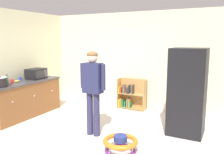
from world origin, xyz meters
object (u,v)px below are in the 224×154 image
(red_cup, at_px, (12,81))
(green_cup, at_px, (0,83))
(baby_walker, at_px, (120,145))
(blue_cup, at_px, (20,79))
(crock_pot, at_px, (0,82))
(microwave, at_px, (36,74))
(green_glass_bottle, at_px, (7,81))
(banana_bunch, at_px, (17,81))
(white_cup, at_px, (41,75))
(kitchen_counter, at_px, (25,99))
(bookshelf, at_px, (130,96))
(refrigerator, at_px, (187,92))
(standing_person, at_px, (93,85))

(red_cup, relative_size, green_cup, 1.00)
(baby_walker, xyz_separation_m, blue_cup, (-3.21, 0.74, 0.79))
(crock_pot, distance_m, red_cup, 0.47)
(microwave, height_order, green_glass_bottle, microwave)
(banana_bunch, xyz_separation_m, white_cup, (-0.05, 0.87, 0.02))
(banana_bunch, height_order, white_cup, white_cup)
(blue_cup, relative_size, white_cup, 1.00)
(kitchen_counter, bearing_deg, white_cup, 99.50)
(baby_walker, bearing_deg, green_glass_bottle, 176.15)
(bookshelf, height_order, crock_pot, crock_pot)
(crock_pot, bearing_deg, banana_bunch, 105.14)
(refrigerator, relative_size, baby_walker, 2.95)
(refrigerator, xyz_separation_m, standing_person, (-1.67, -0.97, 0.16))
(bookshelf, bearing_deg, green_glass_bottle, -132.08)
(green_cup, bearing_deg, white_cup, 90.00)
(green_glass_bottle, xyz_separation_m, green_cup, (-0.14, -0.09, -0.05))
(bookshelf, height_order, baby_walker, bookshelf)
(red_cup, bearing_deg, blue_cup, 107.62)
(blue_cup, bearing_deg, white_cup, 85.15)
(red_cup, relative_size, blue_cup, 1.00)
(standing_person, bearing_deg, microwave, 162.95)
(refrigerator, height_order, baby_walker, refrigerator)
(kitchen_counter, xyz_separation_m, red_cup, (-0.07, -0.31, 0.50))
(standing_person, distance_m, crock_pot, 2.16)
(baby_walker, distance_m, white_cup, 3.55)
(red_cup, xyz_separation_m, white_cup, (-0.05, 1.03, 0.00))
(kitchen_counter, bearing_deg, blue_cup, 173.00)
(kitchen_counter, distance_m, crock_pot, 0.94)
(blue_cup, bearing_deg, green_cup, -84.65)
(kitchen_counter, distance_m, green_glass_bottle, 0.75)
(baby_walker, xyz_separation_m, red_cup, (-3.10, 0.41, 0.79))
(bookshelf, bearing_deg, baby_walker, -70.69)
(kitchen_counter, relative_size, banana_bunch, 12.79)
(baby_walker, relative_size, green_glass_bottle, 2.46)
(banana_bunch, xyz_separation_m, green_cup, (-0.05, -0.45, 0.02))
(baby_walker, xyz_separation_m, microwave, (-3.03, 1.14, 0.88))
(refrigerator, xyz_separation_m, microwave, (-3.87, -0.30, 0.15))
(refrigerator, height_order, white_cup, refrigerator)
(standing_person, xyz_separation_m, crock_pot, (-2.10, -0.49, -0.03))
(banana_bunch, bearing_deg, blue_cup, 122.19)
(standing_person, height_order, crock_pot, standing_person)
(baby_walker, bearing_deg, refrigerator, 59.71)
(crock_pot, bearing_deg, refrigerator, 21.20)
(baby_walker, distance_m, red_cup, 3.23)
(crock_pot, height_order, red_cup, crock_pot)
(baby_walker, distance_m, microwave, 3.36)
(baby_walker, bearing_deg, bookshelf, 109.31)
(blue_cup, bearing_deg, banana_bunch, -57.81)
(bookshelf, xyz_separation_m, baby_walker, (0.89, -2.55, -0.21))
(bookshelf, bearing_deg, white_cup, -153.86)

